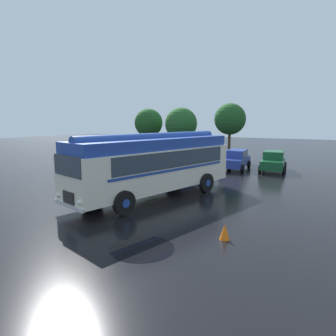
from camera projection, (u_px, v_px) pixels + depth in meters
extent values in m
plane|color=black|center=(149.00, 195.00, 16.79)|extent=(120.00, 120.00, 0.00)
cube|color=silver|center=(155.00, 168.00, 16.08)|extent=(5.05, 10.31, 2.10)
cube|color=#1E3D93|center=(154.00, 143.00, 15.87)|extent=(4.81, 10.06, 0.56)
cylinder|color=#1E3D93|center=(154.00, 139.00, 15.83)|extent=(3.09, 9.32, 0.60)
cube|color=#2D3842|center=(176.00, 159.00, 15.34)|extent=(2.15, 7.73, 0.84)
cube|color=#2D3842|center=(143.00, 155.00, 17.07)|extent=(2.15, 7.73, 0.84)
cube|color=#1E3D93|center=(174.00, 170.00, 15.35)|extent=(2.20, 7.92, 0.12)
cube|color=#1E3D93|center=(142.00, 165.00, 17.08)|extent=(2.20, 7.92, 0.12)
cube|color=#2D3842|center=(67.00, 166.00, 12.40)|extent=(2.13, 0.62, 0.88)
cube|color=black|center=(69.00, 198.00, 12.62)|extent=(0.88, 0.30, 0.56)
cube|color=silver|center=(69.00, 206.00, 12.65)|extent=(2.32, 0.72, 0.16)
sphere|color=white|center=(79.00, 203.00, 12.00)|extent=(0.22, 0.22, 0.22)
sphere|color=white|center=(58.00, 195.00, 13.23)|extent=(0.22, 0.22, 0.22)
cylinder|color=black|center=(124.00, 203.00, 13.15)|extent=(0.56, 1.13, 1.10)
cylinder|color=#1E3D93|center=(124.00, 203.00, 13.15)|extent=(0.41, 0.46, 0.39)
cylinder|color=black|center=(92.00, 193.00, 14.93)|extent=(0.56, 1.13, 1.10)
cylinder|color=#1E3D93|center=(92.00, 193.00, 14.93)|extent=(0.41, 0.46, 0.39)
cylinder|color=black|center=(206.00, 183.00, 17.42)|extent=(0.56, 1.13, 1.10)
cylinder|color=#1E3D93|center=(206.00, 183.00, 17.42)|extent=(0.41, 0.46, 0.39)
cylinder|color=black|center=(174.00, 177.00, 19.20)|extent=(0.56, 1.13, 1.10)
cylinder|color=#1E3D93|center=(174.00, 177.00, 19.20)|extent=(0.41, 0.46, 0.39)
cube|color=black|center=(205.00, 159.00, 27.06)|extent=(2.13, 4.36, 0.70)
cube|color=black|center=(206.00, 152.00, 27.09)|extent=(1.72, 2.33, 0.64)
cube|color=#2D3842|center=(214.00, 152.00, 26.80)|extent=(0.23, 1.92, 0.50)
cube|color=#2D3842|center=(197.00, 151.00, 27.38)|extent=(0.23, 1.92, 0.50)
cylinder|color=black|center=(211.00, 166.00, 25.59)|extent=(0.27, 0.66, 0.64)
cylinder|color=black|center=(191.00, 164.00, 26.26)|extent=(0.27, 0.66, 0.64)
cylinder|color=black|center=(218.00, 162.00, 27.97)|extent=(0.27, 0.66, 0.64)
cylinder|color=black|center=(200.00, 161.00, 28.63)|extent=(0.27, 0.66, 0.64)
cube|color=navy|center=(236.00, 162.00, 25.56)|extent=(1.88, 4.27, 0.70)
cube|color=navy|center=(236.00, 154.00, 25.59)|extent=(1.59, 2.25, 0.64)
cube|color=#2D3842|center=(245.00, 154.00, 25.26)|extent=(0.11, 1.93, 0.50)
cube|color=#2D3842|center=(228.00, 153.00, 25.92)|extent=(0.11, 1.93, 0.50)
cylinder|color=black|center=(242.00, 168.00, 24.08)|extent=(0.23, 0.65, 0.64)
cylinder|color=black|center=(221.00, 167.00, 24.84)|extent=(0.23, 0.65, 0.64)
cylinder|color=black|center=(249.00, 164.00, 26.39)|extent=(0.23, 0.65, 0.64)
cylinder|color=black|center=(229.00, 163.00, 27.15)|extent=(0.23, 0.65, 0.64)
cube|color=#144C28|center=(273.00, 163.00, 24.56)|extent=(2.06, 4.33, 0.70)
cube|color=#144C28|center=(274.00, 155.00, 24.59)|extent=(1.68, 2.30, 0.64)
cube|color=#2D3842|center=(284.00, 155.00, 24.29)|extent=(0.19, 1.93, 0.50)
cube|color=#2D3842|center=(264.00, 154.00, 24.89)|extent=(0.19, 1.93, 0.50)
cylinder|color=black|center=(284.00, 170.00, 23.09)|extent=(0.25, 0.65, 0.64)
cylinder|color=black|center=(260.00, 169.00, 23.79)|extent=(0.25, 0.65, 0.64)
cylinder|color=black|center=(285.00, 166.00, 25.45)|extent=(0.25, 0.65, 0.64)
cylinder|color=black|center=(264.00, 165.00, 26.14)|extent=(0.25, 0.65, 0.64)
cube|color=navy|center=(187.00, 149.00, 28.81)|extent=(2.26, 4.07, 2.10)
cube|color=navy|center=(171.00, 154.00, 26.43)|extent=(2.01, 1.87, 1.60)
cube|color=#2D3842|center=(166.00, 152.00, 25.66)|extent=(1.70, 0.15, 0.72)
cylinder|color=black|center=(182.00, 164.00, 26.06)|extent=(0.29, 0.81, 0.80)
cylinder|color=black|center=(162.00, 162.00, 27.16)|extent=(0.29, 0.81, 0.80)
cylinder|color=black|center=(200.00, 159.00, 29.03)|extent=(0.29, 0.81, 0.80)
cylinder|color=black|center=(181.00, 158.00, 30.13)|extent=(0.29, 0.81, 0.80)
cylinder|color=#4C3823|center=(149.00, 144.00, 36.92)|extent=(0.28, 0.28, 2.58)
sphere|color=#1E4C1E|center=(149.00, 123.00, 36.51)|extent=(3.44, 3.44, 3.44)
sphere|color=#1E4C1E|center=(149.00, 121.00, 36.14)|extent=(2.33, 2.33, 2.33)
cylinder|color=#4C3823|center=(181.00, 146.00, 34.78)|extent=(0.38, 0.38, 2.39)
sphere|color=#235623|center=(181.00, 124.00, 34.37)|extent=(3.70, 3.70, 3.70)
sphere|color=#235623|center=(180.00, 120.00, 34.81)|extent=(2.60, 2.60, 2.60)
cylinder|color=#4C3823|center=(229.00, 146.00, 30.90)|extent=(0.29, 0.29, 3.09)
sphere|color=#1E4C1E|center=(230.00, 119.00, 30.47)|extent=(3.20, 3.20, 3.20)
sphere|color=#1E4C1E|center=(230.00, 121.00, 30.46)|extent=(2.20, 2.20, 2.20)
cone|color=orange|center=(225.00, 232.00, 10.48)|extent=(0.36, 0.36, 0.55)
cylinder|color=black|center=(142.00, 248.00, 9.78)|extent=(2.13, 2.13, 0.01)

